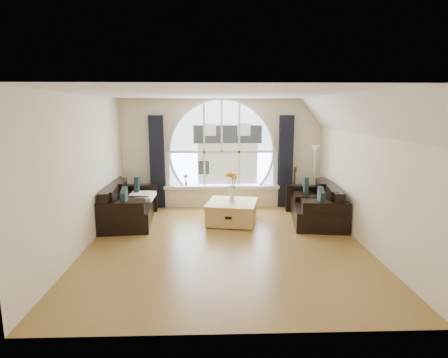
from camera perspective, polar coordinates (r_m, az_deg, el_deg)
ground at (r=6.87m, az=0.25°, el=-10.07°), size 5.00×5.50×0.01m
ceiling at (r=6.42m, az=0.27°, el=13.07°), size 5.00×5.50×0.01m
wall_back at (r=9.23m, az=-0.37°, el=3.99°), size 5.00×0.01×2.70m
wall_front at (r=3.83m, az=1.78°, el=-5.85°), size 5.00×0.01×2.70m
wall_left at (r=6.89m, az=-21.02°, el=0.92°), size 0.01×5.50×2.70m
wall_right at (r=7.06m, az=21.00°, el=1.15°), size 0.01×5.50×2.70m
attic_slope at (r=6.86m, az=19.23°, el=9.41°), size 0.92×5.50×0.72m
arched_window at (r=9.17m, az=-0.37°, el=5.67°), size 2.60×0.06×2.15m
window_sill at (r=9.27m, az=-0.35°, el=-1.25°), size 2.90×0.22×0.08m
window_frame at (r=9.14m, az=-0.37°, el=5.66°), size 2.76×0.08×2.15m
neighbor_house at (r=9.17m, az=0.57°, el=4.89°), size 1.70×0.02×1.50m
curtain_left at (r=9.23m, az=-10.34°, el=2.56°), size 0.35×0.12×2.30m
curtain_right at (r=9.32m, az=9.54°, el=2.66°), size 0.35×0.12×2.30m
sofa_left at (r=8.32m, az=-14.45°, el=-3.78°), size 1.12×1.98×0.84m
sofa_right at (r=8.34m, az=13.86°, el=-3.71°), size 1.17×1.96×0.82m
coffee_chest at (r=8.03m, az=1.23°, el=-5.04°), size 1.22×1.22×0.51m
throw_blanket at (r=8.53m, az=-12.67°, el=-2.65°), size 0.59×0.59×0.10m
vase_flowers at (r=7.97m, az=1.25°, el=-0.69°), size 0.24×0.24×0.70m
floor_lamp at (r=9.11m, az=13.78°, el=0.08°), size 0.24×0.24×1.60m
guitar at (r=9.25m, az=10.77°, el=-1.34°), size 0.39×0.29×1.06m
potted_plant at (r=9.25m, az=-5.95°, el=-0.12°), size 0.19×0.16×0.30m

